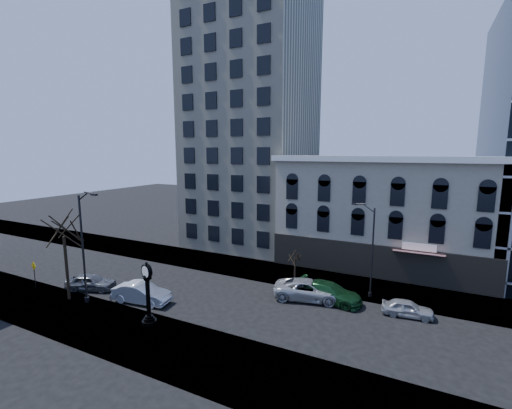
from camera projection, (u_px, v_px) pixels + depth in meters
The scene contains 16 objects.
ground at pixel (216, 297), 30.68m from camera, with size 160.00×160.00×0.00m, color black.
sidewalk_far at pixel (256, 269), 37.75m from camera, with size 160.00×6.00×0.12m, color gray.
sidewalk_near at pixel (153, 340), 23.59m from camera, with size 160.00×6.00×0.12m, color gray.
cream_tower at pixel (251, 104), 47.07m from camera, with size 15.90×15.40×42.50m.
victorian_row at pixel (382, 214), 38.54m from camera, with size 22.60×11.19×12.50m.
street_clock at pixel (148, 296), 25.35m from camera, with size 1.10×1.10×4.84m.
street_lamp_near at pixel (86, 218), 27.95m from camera, with size 2.54×0.39×9.81m.
street_lamp_far at pixel (367, 225), 29.97m from camera, with size 2.12×0.91×8.47m.
bare_tree_near at pixel (63, 222), 28.96m from camera, with size 5.30×5.30×9.10m.
bare_tree_far at pixel (295, 254), 34.49m from camera, with size 1.97×1.97×3.37m.
warning_sign at pixel (34, 270), 32.14m from camera, with size 0.85×0.16×2.61m.
car_near_a at pixel (91, 282), 32.17m from camera, with size 1.81×4.50×1.53m, color #595B60.
car_near_b at pixel (142, 293), 29.50m from camera, with size 1.80×5.16×1.70m, color silver.
car_far_a at pixel (309, 290), 30.16m from camera, with size 2.84×6.17×1.71m, color #A5A8AD.
car_far_b at pixel (329, 292), 29.70m from camera, with size 2.32×5.70×1.65m, color #143F1E.
car_far_c at pixel (407, 308), 27.06m from camera, with size 1.55×3.86×1.31m, color #A5A8AD.
Camera 1 is at (16.10, -24.40, 12.98)m, focal length 24.00 mm.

